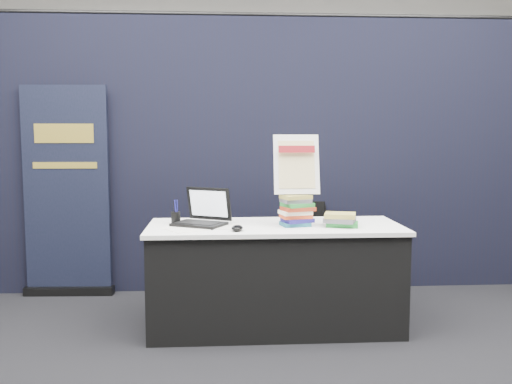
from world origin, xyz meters
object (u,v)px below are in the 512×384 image
object	(u,v)px
info_sign	(296,165)
display_table	(274,276)
stacking_chair	(308,243)
pullup_banner	(67,203)
book_stack_tall	(297,210)
book_stack_short	(341,220)
laptop	(199,216)

from	to	relation	value
info_sign	display_table	bearing A→B (deg)	172.27
stacking_chair	pullup_banner	bearing A→B (deg)	-160.84
book_stack_tall	stacking_chair	size ratio (longest dim) A/B	0.30
book_stack_short	stacking_chair	xyz separation A→B (m)	(-0.07, 0.99, -0.36)
book_stack_tall	laptop	bearing A→B (deg)	172.53
stacking_chair	display_table	bearing A→B (deg)	-92.42
display_table	info_sign	xyz separation A→B (m)	(0.15, -0.02, 0.80)
pullup_banner	stacking_chair	world-z (taller)	pullup_banner
laptop	pullup_banner	distance (m)	1.48
laptop	book_stack_tall	bearing A→B (deg)	20.34
pullup_banner	stacking_chair	bearing A→B (deg)	0.66
laptop	book_stack_tall	size ratio (longest dim) A/B	1.76
display_table	book_stack_tall	size ratio (longest dim) A/B	7.56
pullup_banner	stacking_chair	xyz separation A→B (m)	(2.08, -0.06, -0.36)
display_table	laptop	size ratio (longest dim) A/B	4.31
laptop	book_stack_tall	xyz separation A→B (m)	(0.69, -0.09, 0.05)
laptop	pullup_banner	xyz separation A→B (m)	(-1.16, 0.91, -0.01)
laptop	pullup_banner	bearing A→B (deg)	169.79
laptop	info_sign	world-z (taller)	info_sign
display_table	stacking_chair	world-z (taller)	stacking_chair
book_stack_tall	pullup_banner	world-z (taller)	pullup_banner
book_stack_short	info_sign	world-z (taller)	info_sign
laptop	stacking_chair	world-z (taller)	laptop
book_stack_tall	info_sign	distance (m)	0.32
laptop	book_stack_short	world-z (taller)	laptop
book_stack_tall	display_table	bearing A→B (deg)	160.95
book_stack_short	pullup_banner	size ratio (longest dim) A/B	0.15
book_stack_short	display_table	bearing A→B (deg)	166.32
stacking_chair	book_stack_short	bearing A→B (deg)	-64.85
pullup_banner	book_stack_tall	bearing A→B (deg)	-25.96
book_stack_tall	pullup_banner	size ratio (longest dim) A/B	0.13
book_stack_tall	info_sign	xyz separation A→B (m)	(-0.00, 0.03, 0.32)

